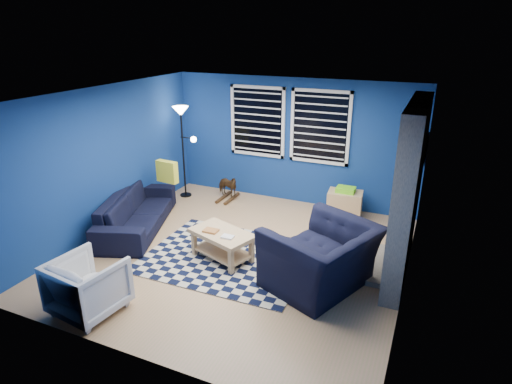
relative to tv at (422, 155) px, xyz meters
The scene contains 18 objects.
floor 3.46m from the tv, 140.73° to the right, with size 5.00×5.00×0.00m, color tan.
ceiling 3.35m from the tv, 140.73° to the right, with size 5.00×5.00×0.00m, color white.
wall_back 2.50m from the tv, 168.45° to the left, with size 5.00×5.00×0.00m, color navy.
wall_left 5.34m from the tv, 157.98° to the right, with size 5.00×5.00×0.00m, color navy.
wall_right 2.01m from the tv, 88.45° to the right, with size 5.00×5.00×0.00m, color navy.
fireplace 1.52m from the tv, 93.32° to the right, with size 0.65×2.00×2.50m.
window_left 3.24m from the tv, behind, with size 1.17×0.06×1.42m.
window_right 1.96m from the tv, 166.32° to the left, with size 1.17×0.06×1.42m.
tv is the anchor object (origin of this frame).
rug 3.63m from the tv, 139.81° to the right, with size 2.50×2.00×0.02m, color black.
sofa 5.01m from the tv, 157.58° to the right, with size 0.86×2.20×0.64m, color black.
armchair_big 2.74m from the tv, 113.77° to the right, with size 1.21×1.38×0.90m, color black.
armchair_bent 5.48m from the tv, 131.13° to the right, with size 0.79×0.81×0.74m, color gray.
rocking_horse 3.83m from the tv, behind, with size 0.55×0.25×0.47m, color #4D3018.
coffee_table 3.60m from the tv, 139.44° to the right, with size 1.11×0.86×0.49m.
cabinet 1.67m from the tv, behind, with size 0.66×0.48×0.61m.
floor_lamp 4.58m from the tv, behind, with size 0.52×0.32×1.91m.
throw_pillow 4.54m from the tv, 166.11° to the right, with size 0.43×0.13×0.41m, color yellow.
Camera 1 is at (2.65, -5.39, 3.39)m, focal length 30.00 mm.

